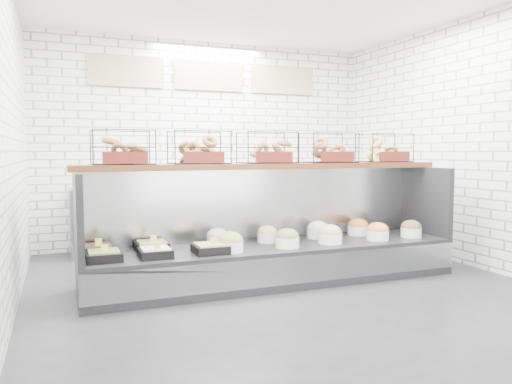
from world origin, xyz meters
name	(u,v)px	position (x,y,z in m)	size (l,w,h in m)	color
ground	(287,288)	(0.00, 0.00, 0.00)	(5.50, 5.50, 0.00)	black
room_shell	(264,90)	(0.00, 0.60, 2.06)	(5.02, 5.51, 3.01)	white
display_case	(273,250)	(0.00, 0.34, 0.33)	(4.00, 0.90, 1.20)	black
bagel_shelf	(267,152)	(0.00, 0.52, 1.38)	(4.10, 0.50, 0.40)	#45200E
prep_counter	(215,214)	(-0.01, 2.43, 0.47)	(4.00, 0.60, 1.20)	#93969B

